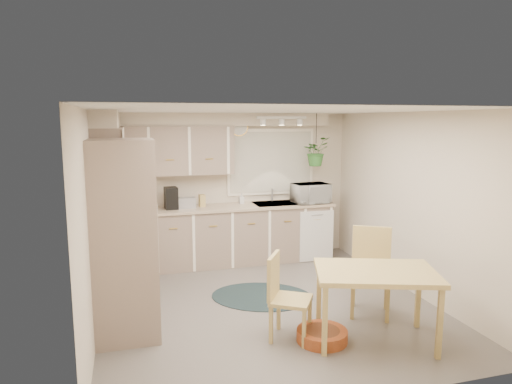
% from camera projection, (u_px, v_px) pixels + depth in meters
% --- Properties ---
extents(floor, '(4.20, 4.20, 0.00)m').
position_uv_depth(floor, '(267.00, 305.00, 5.71)').
color(floor, '#5E5953').
rests_on(floor, ground).
extents(ceiling, '(4.20, 4.20, 0.00)m').
position_uv_depth(ceiling, '(268.00, 111.00, 5.34)').
color(ceiling, silver).
rests_on(ceiling, wall_back).
extents(wall_back, '(4.00, 0.04, 2.40)m').
position_uv_depth(wall_back, '(230.00, 187.00, 7.52)').
color(wall_back, beige).
rests_on(wall_back, floor).
extents(wall_front, '(4.00, 0.04, 2.40)m').
position_uv_depth(wall_front, '(348.00, 262.00, 3.53)').
color(wall_front, beige).
rests_on(wall_front, floor).
extents(wall_left, '(0.04, 4.20, 2.40)m').
position_uv_depth(wall_left, '(93.00, 221.00, 4.99)').
color(wall_left, beige).
rests_on(wall_left, floor).
extents(wall_right, '(0.04, 4.20, 2.40)m').
position_uv_depth(wall_right, '(411.00, 203.00, 6.06)').
color(wall_right, beige).
rests_on(wall_right, floor).
extents(base_cab_left, '(0.60, 1.85, 0.90)m').
position_uv_depth(base_cab_left, '(125.00, 261.00, 6.02)').
color(base_cab_left, gray).
rests_on(base_cab_left, floor).
extents(base_cab_back, '(3.60, 0.60, 0.90)m').
position_uv_depth(base_cab_back, '(222.00, 236.00, 7.30)').
color(base_cab_back, gray).
rests_on(base_cab_back, floor).
extents(counter_left, '(0.64, 1.89, 0.04)m').
position_uv_depth(counter_left, '(124.00, 226.00, 5.95)').
color(counter_left, '#C3B18E').
rests_on(counter_left, base_cab_left).
extents(counter_back, '(3.64, 0.64, 0.04)m').
position_uv_depth(counter_back, '(222.00, 208.00, 7.22)').
color(counter_back, '#C3B18E').
rests_on(counter_back, base_cab_back).
extents(oven_stack, '(0.65, 0.65, 2.10)m').
position_uv_depth(oven_stack, '(125.00, 240.00, 4.74)').
color(oven_stack, gray).
rests_on(oven_stack, floor).
extents(wall_oven_face, '(0.02, 0.56, 0.58)m').
position_uv_depth(wall_oven_face, '(156.00, 238.00, 4.83)').
color(wall_oven_face, silver).
rests_on(wall_oven_face, oven_stack).
extents(upper_cab_left, '(0.35, 2.00, 0.75)m').
position_uv_depth(upper_cab_left, '(110.00, 156.00, 5.89)').
color(upper_cab_left, gray).
rests_on(upper_cab_left, wall_left).
extents(upper_cab_back, '(2.00, 0.35, 0.75)m').
position_uv_depth(upper_cab_back, '(169.00, 151.00, 6.99)').
color(upper_cab_back, gray).
rests_on(upper_cab_back, wall_back).
extents(soffit_left, '(0.30, 2.00, 0.20)m').
position_uv_depth(soffit_left, '(106.00, 119.00, 5.81)').
color(soffit_left, beige).
rests_on(soffit_left, wall_left).
extents(soffit_back, '(3.60, 0.30, 0.20)m').
position_uv_depth(soffit_back, '(219.00, 120.00, 7.16)').
color(soffit_back, beige).
rests_on(soffit_back, wall_back).
extents(cooktop, '(0.52, 0.58, 0.02)m').
position_uv_depth(cooktop, '(125.00, 235.00, 5.40)').
color(cooktop, silver).
rests_on(cooktop, counter_left).
extents(range_hood, '(0.40, 0.60, 0.14)m').
position_uv_depth(range_hood, '(121.00, 197.00, 5.32)').
color(range_hood, silver).
rests_on(range_hood, upper_cab_left).
extents(window_blinds, '(1.40, 0.02, 1.00)m').
position_uv_depth(window_blinds, '(271.00, 162.00, 7.62)').
color(window_blinds, beige).
rests_on(window_blinds, wall_back).
extents(window_frame, '(1.50, 0.02, 1.10)m').
position_uv_depth(window_frame, '(271.00, 162.00, 7.63)').
color(window_frame, white).
rests_on(window_frame, wall_back).
extents(sink, '(0.70, 0.48, 0.10)m').
position_uv_depth(sink, '(276.00, 206.00, 7.47)').
color(sink, '#A4A6AB').
rests_on(sink, counter_back).
extents(dishwasher_front, '(0.58, 0.02, 0.83)m').
position_uv_depth(dishwasher_front, '(317.00, 236.00, 7.41)').
color(dishwasher_front, silver).
rests_on(dishwasher_front, base_cab_back).
extents(track_light_bar, '(0.80, 0.04, 0.04)m').
position_uv_depth(track_light_bar, '(282.00, 118.00, 7.01)').
color(track_light_bar, silver).
rests_on(track_light_bar, ceiling).
extents(wall_clock, '(0.30, 0.03, 0.30)m').
position_uv_depth(wall_clock, '(239.00, 127.00, 7.38)').
color(wall_clock, '#E0AE4F').
rests_on(wall_clock, wall_back).
extents(dining_table, '(1.41, 1.16, 0.77)m').
position_uv_depth(dining_table, '(375.00, 306.00, 4.74)').
color(dining_table, tan).
rests_on(dining_table, floor).
extents(chair_left, '(0.58, 0.58, 0.90)m').
position_uv_depth(chair_left, '(291.00, 298.00, 4.77)').
color(chair_left, tan).
rests_on(chair_left, floor).
extents(chair_back, '(0.65, 0.65, 1.02)m').
position_uv_depth(chair_back, '(371.00, 273.00, 5.37)').
color(chair_back, tan).
rests_on(chair_back, floor).
extents(braided_rug, '(1.62, 1.45, 0.01)m').
position_uv_depth(braided_rug, '(262.00, 296.00, 5.98)').
color(braided_rug, black).
rests_on(braided_rug, floor).
extents(pet_bed, '(0.70, 0.70, 0.12)m').
position_uv_depth(pet_bed, '(322.00, 335.00, 4.77)').
color(pet_bed, '#A04620').
rests_on(pet_bed, floor).
extents(microwave, '(0.61, 0.39, 0.39)m').
position_uv_depth(microwave, '(311.00, 191.00, 7.49)').
color(microwave, silver).
rests_on(microwave, counter_back).
extents(soap_bottle, '(0.10, 0.18, 0.08)m').
position_uv_depth(soap_bottle, '(241.00, 201.00, 7.46)').
color(soap_bottle, silver).
rests_on(soap_bottle, counter_back).
extents(hanging_plant, '(0.58, 0.60, 0.37)m').
position_uv_depth(hanging_plant, '(316.00, 155.00, 7.42)').
color(hanging_plant, '#326E2C').
rests_on(hanging_plant, ceiling).
extents(coffee_maker, '(0.21, 0.24, 0.34)m').
position_uv_depth(coffee_maker, '(171.00, 198.00, 6.99)').
color(coffee_maker, black).
rests_on(coffee_maker, counter_back).
extents(toaster, '(0.27, 0.15, 0.16)m').
position_uv_depth(toaster, '(187.00, 203.00, 7.08)').
color(toaster, '#A4A6AB').
rests_on(toaster, counter_back).
extents(knife_block, '(0.10, 0.10, 0.20)m').
position_uv_depth(knife_block, '(202.00, 201.00, 7.17)').
color(knife_block, tan).
rests_on(knife_block, counter_back).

